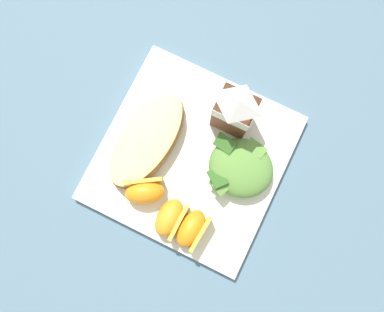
{
  "coord_description": "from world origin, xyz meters",
  "views": [
    {
      "loc": [
        0.04,
        -0.08,
        0.62
      ],
      "look_at": [
        0.0,
        0.0,
        0.03
      ],
      "focal_mm": 36.26,
      "sensor_mm": 36.0,
      "label": 1
    }
  ],
  "objects_px": {
    "orange_wedge_front": "(145,191)",
    "orange_wedge_middle": "(170,218)",
    "green_salad_pile": "(241,168)",
    "orange_wedge_rear": "(192,229)",
    "cheesy_pizza_bread": "(147,141)",
    "milk_carton": "(235,110)",
    "white_plate": "(192,158)"
  },
  "relations": [
    {
      "from": "green_salad_pile",
      "to": "orange_wedge_front",
      "type": "height_order",
      "value": "green_salad_pile"
    },
    {
      "from": "cheesy_pizza_bread",
      "to": "orange_wedge_middle",
      "type": "distance_m",
      "value": 0.12
    },
    {
      "from": "orange_wedge_front",
      "to": "orange_wedge_middle",
      "type": "bearing_deg",
      "value": -19.88
    },
    {
      "from": "cheesy_pizza_bread",
      "to": "orange_wedge_front",
      "type": "distance_m",
      "value": 0.08
    },
    {
      "from": "cheesy_pizza_bread",
      "to": "orange_wedge_middle",
      "type": "height_order",
      "value": "orange_wedge_middle"
    },
    {
      "from": "cheesy_pizza_bread",
      "to": "green_salad_pile",
      "type": "bearing_deg",
      "value": 9.82
    },
    {
      "from": "cheesy_pizza_bread",
      "to": "milk_carton",
      "type": "xyz_separation_m",
      "value": [
        0.1,
        0.09,
        0.04
      ]
    },
    {
      "from": "white_plate",
      "to": "orange_wedge_middle",
      "type": "height_order",
      "value": "orange_wedge_middle"
    },
    {
      "from": "cheesy_pizza_bread",
      "to": "orange_wedge_rear",
      "type": "xyz_separation_m",
      "value": [
        0.12,
        -0.09,
        0.0
      ]
    },
    {
      "from": "white_plate",
      "to": "cheesy_pizza_bread",
      "type": "distance_m",
      "value": 0.08
    },
    {
      "from": "white_plate",
      "to": "green_salad_pile",
      "type": "bearing_deg",
      "value": 11.25
    },
    {
      "from": "cheesy_pizza_bread",
      "to": "green_salad_pile",
      "type": "distance_m",
      "value": 0.15
    },
    {
      "from": "orange_wedge_middle",
      "to": "orange_wedge_rear",
      "type": "height_order",
      "value": "same"
    },
    {
      "from": "green_salad_pile",
      "to": "orange_wedge_rear",
      "type": "height_order",
      "value": "green_salad_pile"
    },
    {
      "from": "orange_wedge_middle",
      "to": "cheesy_pizza_bread",
      "type": "bearing_deg",
      "value": 133.28
    },
    {
      "from": "orange_wedge_front",
      "to": "orange_wedge_middle",
      "type": "xyz_separation_m",
      "value": [
        0.05,
        -0.02,
        0.0
      ]
    },
    {
      "from": "white_plate",
      "to": "orange_wedge_middle",
      "type": "bearing_deg",
      "value": -82.74
    },
    {
      "from": "milk_carton",
      "to": "orange_wedge_middle",
      "type": "height_order",
      "value": "milk_carton"
    },
    {
      "from": "orange_wedge_middle",
      "to": "orange_wedge_rear",
      "type": "relative_size",
      "value": 0.97
    },
    {
      "from": "orange_wedge_front",
      "to": "orange_wedge_middle",
      "type": "height_order",
      "value": "same"
    },
    {
      "from": "white_plate",
      "to": "green_salad_pile",
      "type": "height_order",
      "value": "green_salad_pile"
    },
    {
      "from": "milk_carton",
      "to": "orange_wedge_middle",
      "type": "distance_m",
      "value": 0.19
    },
    {
      "from": "white_plate",
      "to": "green_salad_pile",
      "type": "distance_m",
      "value": 0.08
    },
    {
      "from": "green_salad_pile",
      "to": "orange_wedge_rear",
      "type": "xyz_separation_m",
      "value": [
        -0.03,
        -0.12,
        -0.0
      ]
    },
    {
      "from": "milk_carton",
      "to": "orange_wedge_front",
      "type": "distance_m",
      "value": 0.18
    },
    {
      "from": "green_salad_pile",
      "to": "orange_wedge_rear",
      "type": "bearing_deg",
      "value": -102.82
    },
    {
      "from": "cheesy_pizza_bread",
      "to": "milk_carton",
      "type": "bearing_deg",
      "value": 42.12
    },
    {
      "from": "milk_carton",
      "to": "orange_wedge_front",
      "type": "xyz_separation_m",
      "value": [
        -0.07,
        -0.16,
        -0.04
      ]
    },
    {
      "from": "orange_wedge_middle",
      "to": "orange_wedge_rear",
      "type": "bearing_deg",
      "value": -0.18
    },
    {
      "from": "orange_wedge_rear",
      "to": "green_salad_pile",
      "type": "bearing_deg",
      "value": 77.18
    },
    {
      "from": "white_plate",
      "to": "orange_wedge_front",
      "type": "height_order",
      "value": "orange_wedge_front"
    },
    {
      "from": "green_salad_pile",
      "to": "cheesy_pizza_bread",
      "type": "bearing_deg",
      "value": -170.18
    }
  ]
}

